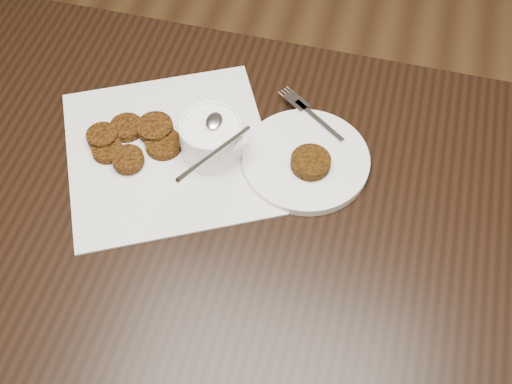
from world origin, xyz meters
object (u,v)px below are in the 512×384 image
Objects in this scene: napkin at (168,151)px; plate_with_patty at (306,157)px; table at (236,321)px; sauce_ramekin at (210,124)px.

napkin is 0.22m from plate_with_patty.
table is 9.19× the size of sauce_ramekin.
sauce_ramekin reaches higher than table.
napkin reaches higher than table.
sauce_ramekin is at bearing -173.08° from plate_with_patty.
plate_with_patty is (0.22, 0.03, 0.01)m from napkin.
napkin is 1.58× the size of plate_with_patty.
sauce_ramekin is at bearing 116.94° from table.
table is 0.41m from napkin.
plate_with_patty is at bearing 6.92° from sauce_ramekin.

